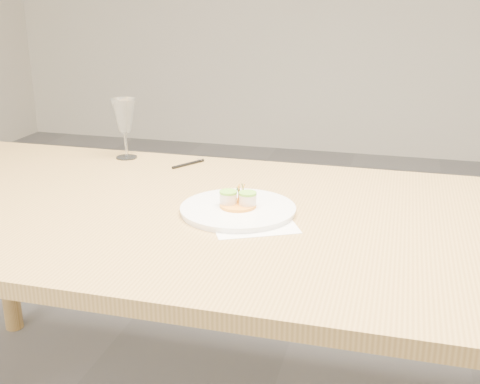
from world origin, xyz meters
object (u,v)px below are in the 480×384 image
(dining_table, at_px, (255,238))
(ballpoint_pen, at_px, (188,164))
(dinner_plate, at_px, (238,208))
(recipe_sheet, at_px, (249,217))
(wine_glass_0, at_px, (124,117))

(dining_table, height_order, ballpoint_pen, ballpoint_pen)
(dinner_plate, height_order, ballpoint_pen, dinner_plate)
(dinner_plate, xyz_separation_m, recipe_sheet, (0.04, -0.03, -0.01))
(recipe_sheet, relative_size, ballpoint_pen, 2.72)
(recipe_sheet, distance_m, ballpoint_pen, 0.52)
(ballpoint_pen, bearing_deg, dinner_plate, -113.43)
(dinner_plate, distance_m, recipe_sheet, 0.05)
(ballpoint_pen, xyz_separation_m, wine_glass_0, (-0.24, 0.03, 0.14))
(ballpoint_pen, height_order, wine_glass_0, wine_glass_0)
(dining_table, distance_m, dinner_plate, 0.09)
(wine_glass_0, bearing_deg, ballpoint_pen, -6.83)
(dining_table, xyz_separation_m, dinner_plate, (-0.05, 0.00, 0.08))
(dinner_plate, bearing_deg, ballpoint_pen, 125.83)
(recipe_sheet, bearing_deg, wine_glass_0, 114.39)
(dining_table, xyz_separation_m, recipe_sheet, (-0.01, -0.03, 0.07))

